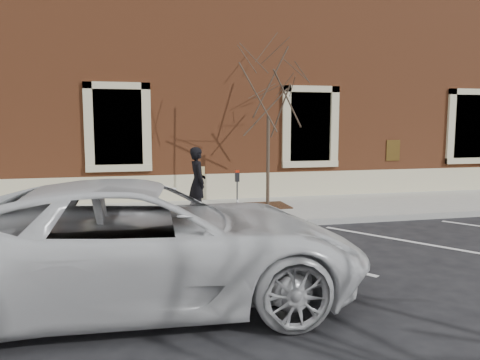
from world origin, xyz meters
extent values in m
plane|color=#28282B|center=(0.00, 0.00, 0.00)|extent=(120.00, 120.00, 0.00)
cube|color=beige|center=(0.00, 1.75, 0.07)|extent=(40.00, 3.50, 0.15)
cube|color=#9E9E99|center=(0.00, -0.05, 0.07)|extent=(40.00, 0.12, 0.15)
cube|color=brown|center=(0.00, 7.75, 4.00)|extent=(40.00, 8.50, 8.00)
cube|color=beige|center=(0.00, 3.53, 0.55)|extent=(40.00, 0.06, 0.80)
cube|color=black|center=(-3.00, 3.65, 2.40)|extent=(1.40, 0.30, 2.20)
cube|color=beige|center=(-3.00, 3.48, 1.20)|extent=(1.90, 0.20, 0.20)
cube|color=black|center=(3.00, 3.65, 2.40)|extent=(1.40, 0.30, 2.20)
cube|color=beige|center=(3.00, 3.48, 1.20)|extent=(1.90, 0.20, 0.20)
cube|color=black|center=(9.00, 3.65, 2.40)|extent=(1.40, 0.30, 2.20)
cube|color=beige|center=(9.00, 3.48, 1.20)|extent=(1.90, 0.20, 0.20)
imported|color=black|center=(-1.02, 1.00, 1.03)|extent=(0.51, 0.70, 1.77)
cylinder|color=#595B60|center=(-0.05, 0.72, 0.60)|extent=(0.04, 0.04, 0.90)
cube|color=black|center=(-0.05, 0.72, 1.16)|extent=(0.11, 0.08, 0.23)
cube|color=red|center=(-0.05, 0.72, 1.31)|extent=(0.10, 0.08, 0.05)
cube|color=white|center=(-0.05, 0.68, 0.55)|extent=(0.04, 0.00, 0.06)
cube|color=#462916|center=(1.14, 1.98, 0.16)|extent=(1.15, 1.15, 0.03)
cylinder|color=#48392C|center=(1.14, 1.98, 1.43)|extent=(0.10, 0.10, 2.57)
imported|color=silver|center=(-2.51, -4.25, 0.87)|extent=(6.37, 3.16, 1.74)
camera|label=1|loc=(-2.65, -10.75, 2.53)|focal=35.00mm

